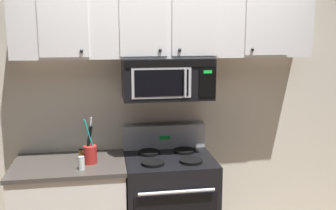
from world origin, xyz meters
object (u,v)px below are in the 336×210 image
stove_range (169,204)px  spice_jar (82,154)px  utensil_crock_red (90,152)px  salt_shaker (81,163)px  over_range_microwave (167,78)px

stove_range → spice_jar: bearing=174.3°
utensil_crock_red → stove_range: bearing=2.6°
salt_shaker → spice_jar: salt_shaker is taller
stove_range → salt_shaker: (-0.73, -0.17, 0.48)m
spice_jar → utensil_crock_red: bearing=-54.5°
over_range_microwave → utensil_crock_red: 0.89m
over_range_microwave → salt_shaker: over_range_microwave is taller
over_range_microwave → utensil_crock_red: over_range_microwave is taller
stove_range → spice_jar: (-0.74, 0.07, 0.48)m
salt_shaker → stove_range: bearing=13.2°
stove_range → salt_shaker: bearing=-166.8°
stove_range → utensil_crock_red: bearing=-177.4°
stove_range → salt_shaker: size_ratio=10.52×
utensil_crock_red → over_range_microwave: bearing=12.5°
utensil_crock_red → spice_jar: utensil_crock_red is taller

